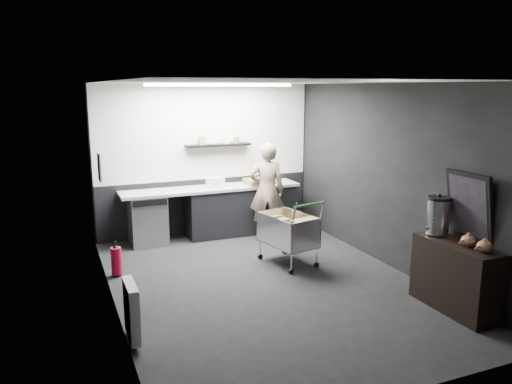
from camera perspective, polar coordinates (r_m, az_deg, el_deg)
name	(u,v)px	position (r m, az deg, el deg)	size (l,w,h in m)	color
floor	(266,284)	(6.94, 1.19, -10.44)	(5.50, 5.50, 0.00)	black
ceiling	(267,82)	(6.42, 1.30, 12.45)	(5.50, 5.50, 0.00)	white
wall_back	(206,160)	(9.10, -5.76, 3.71)	(5.50, 5.50, 0.00)	black
wall_front	(403,249)	(4.26, 16.41, -6.24)	(5.50, 5.50, 0.00)	black
wall_left	(110,200)	(6.04, -16.39, -0.91)	(5.50, 5.50, 0.00)	black
wall_right	(392,177)	(7.57, 15.25, 1.68)	(5.50, 5.50, 0.00)	black
kitchen_wall_panel	(205,132)	(9.02, -5.79, 6.84)	(3.95, 0.02, 1.70)	silver
dado_panel	(207,205)	(9.24, -5.62, -1.53)	(3.95, 0.02, 1.00)	black
floating_shelf	(218,145)	(9.00, -4.33, 5.38)	(1.20, 0.22, 0.04)	black
wall_clock	(277,114)	(9.49, 2.40, 8.95)	(0.20, 0.20, 0.03)	silver
poster	(99,167)	(7.28, -17.48, 2.76)	(0.02, 0.30, 0.40)	silver
poster_red_band	(99,162)	(7.27, -17.47, 3.30)	(0.01, 0.22, 0.10)	red
radiator	(131,311)	(5.52, -14.05, -13.01)	(0.10, 0.50, 0.60)	silver
ceiling_strip	(220,85)	(8.15, -4.08, 12.10)	(2.40, 0.20, 0.04)	white
prep_counter	(219,211)	(9.00, -4.21, -2.15)	(3.20, 0.61, 0.90)	black
person	(267,191)	(8.76, 1.24, 0.15)	(0.62, 0.41, 1.71)	#BCAD95
shopping_cart	(288,232)	(7.56, 3.65, -4.62)	(0.73, 1.04, 1.03)	silver
sideboard	(456,267)	(6.49, 21.84, -7.92)	(0.48, 1.12, 1.67)	black
fire_extinguisher	(116,260)	(7.40, -15.68, -7.49)	(0.15, 0.15, 0.49)	#B90C2B
cardboard_box	(259,181)	(9.11, 0.36, 1.23)	(0.50, 0.38, 0.10)	#8D684B
pink_tub	(211,182)	(8.84, -5.20, 1.10)	(0.18, 0.18, 0.18)	silver
white_container	(218,182)	(8.83, -4.36, 1.10)	(0.20, 0.15, 0.17)	silver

